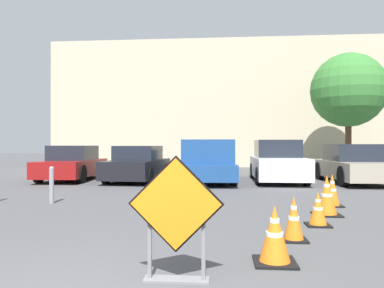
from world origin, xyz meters
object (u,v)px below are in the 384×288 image
(parked_car_second, at_px, (138,165))
(traffic_cone_third, at_px, (318,209))
(traffic_cone_nearest, at_px, (275,235))
(parked_car_nearest, at_px, (73,164))
(parked_car_fourth, at_px, (352,165))
(pickup_truck, at_px, (207,163))
(road_closed_sign, at_px, (176,215))
(bollard_nearest, at_px, (52,184))
(parked_car_third, at_px, (277,163))
(traffic_cone_fourth, at_px, (327,196))
(traffic_cone_second, at_px, (294,219))
(traffic_cone_fifth, at_px, (332,190))

(parked_car_second, bearing_deg, traffic_cone_third, 126.78)
(traffic_cone_nearest, xyz_separation_m, parked_car_nearest, (-6.71, 10.13, 0.31))
(traffic_cone_third, xyz_separation_m, parked_car_fourth, (3.16, 7.73, 0.38))
(parked_car_fourth, bearing_deg, pickup_truck, -1.13)
(parked_car_fourth, bearing_deg, parked_car_nearest, -3.21)
(road_closed_sign, xyz_separation_m, traffic_cone_nearest, (1.10, 0.71, -0.35))
(bollard_nearest, bearing_deg, parked_car_nearest, 108.04)
(parked_car_third, bearing_deg, road_closed_sign, 76.90)
(road_closed_sign, distance_m, bollard_nearest, 6.16)
(traffic_cone_fourth, height_order, bollard_nearest, bollard_nearest)
(traffic_cone_second, distance_m, parked_car_nearest, 11.52)
(parked_car_nearest, height_order, parked_car_third, parked_car_third)
(traffic_cone_second, bearing_deg, traffic_cone_fourth, 63.58)
(traffic_cone_fourth, relative_size, parked_car_second, 0.20)
(parked_car_nearest, distance_m, parked_car_second, 2.74)
(traffic_cone_fifth, bearing_deg, bollard_nearest, -179.10)
(traffic_cone_fourth, relative_size, pickup_truck, 0.15)
(parked_car_nearest, relative_size, parked_car_second, 0.99)
(parked_car_nearest, bearing_deg, parked_car_second, 174.00)
(parked_car_second, distance_m, pickup_truck, 2.75)
(traffic_cone_nearest, relative_size, parked_car_third, 0.16)
(parked_car_third, height_order, parked_car_fourth, parked_car_third)
(road_closed_sign, distance_m, traffic_cone_nearest, 1.36)
(road_closed_sign, bearing_deg, traffic_cone_nearest, 32.74)
(traffic_cone_nearest, height_order, parked_car_third, parked_car_third)
(traffic_cone_third, relative_size, parked_car_third, 0.13)
(traffic_cone_nearest, distance_m, parked_car_nearest, 12.16)
(traffic_cone_fifth, height_order, pickup_truck, pickup_truck)
(traffic_cone_third, relative_size, traffic_cone_fourth, 0.74)
(road_closed_sign, bearing_deg, traffic_cone_fourth, 56.59)
(bollard_nearest, bearing_deg, traffic_cone_fourth, -9.48)
(traffic_cone_nearest, bearing_deg, traffic_cone_second, 68.71)
(pickup_truck, height_order, parked_car_third, parked_car_third)
(parked_car_nearest, bearing_deg, parked_car_fourth, 176.71)
(parked_car_third, bearing_deg, parked_car_nearest, 0.77)
(traffic_cone_second, distance_m, traffic_cone_third, 1.24)
(pickup_truck, bearing_deg, parked_car_nearest, -6.53)
(traffic_cone_fifth, relative_size, bollard_nearest, 0.84)
(parked_car_second, distance_m, parked_car_third, 5.46)
(parked_car_fourth, bearing_deg, traffic_cone_second, 64.81)
(traffic_cone_second, xyz_separation_m, traffic_cone_fifth, (1.47, 3.24, 0.04))
(traffic_cone_second, distance_m, parked_car_second, 9.89)
(parked_car_fourth, bearing_deg, parked_car_third, -8.65)
(traffic_cone_third, xyz_separation_m, parked_car_second, (-5.02, 7.78, 0.35))
(traffic_cone_second, bearing_deg, parked_car_fourth, 66.80)
(parked_car_second, bearing_deg, bollard_nearest, 85.90)
(parked_car_nearest, bearing_deg, traffic_cone_nearest, 121.44)
(parked_car_third, height_order, bollard_nearest, parked_car_third)
(traffic_cone_third, bearing_deg, bollard_nearest, 160.52)
(road_closed_sign, distance_m, traffic_cone_fourth, 4.68)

